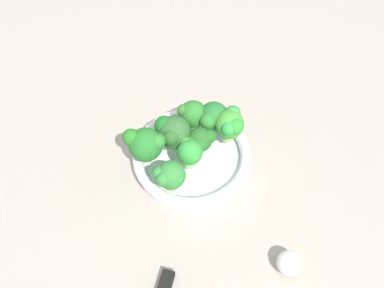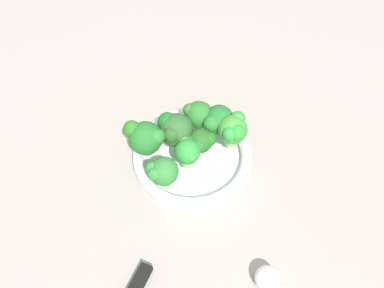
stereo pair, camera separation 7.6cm
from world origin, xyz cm
name	(u,v)px [view 2 (the right image)]	position (x,y,z in cm)	size (l,w,h in cm)	color
ground_plane	(180,164)	(0.00, 0.00, -1.25)	(130.00, 130.00, 2.50)	#9D9487
bowl	(192,158)	(0.37, 2.59, 1.99)	(24.20, 24.20, 3.90)	white
broccoli_floret_0	(163,172)	(7.85, -2.34, 8.32)	(5.41, 6.05, 7.14)	#95D869
broccoli_floret_1	(198,114)	(-6.45, 3.48, 7.79)	(5.66, 6.07, 6.74)	#89C150
broccoli_floret_2	(201,141)	(0.19, 4.26, 7.66)	(5.47, 6.05, 6.17)	#8ECD5D
broccoli_floret_3	(233,130)	(-2.35, 10.47, 8.53)	(6.71, 5.90, 7.41)	#91C069
broccoli_floret_4	(188,152)	(2.94, 1.89, 7.77)	(5.34, 4.93, 6.56)	#99D670
broccoli_floret_5	(146,137)	(0.79, -6.20, 8.95)	(6.60, 8.10, 8.16)	#85C057
broccoli_floret_6	(218,121)	(-4.97, 7.44, 7.78)	(6.58, 6.21, 6.75)	#77B64E
broccoli_floret_7	(174,129)	(-1.94, -0.98, 8.26)	(7.18, 7.12, 7.52)	#93D965
garlic_bulb	(267,278)	(23.99, 16.66, 2.17)	(4.34, 4.34, 4.34)	white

